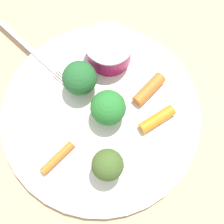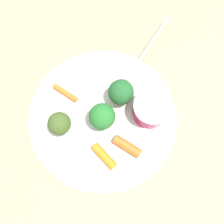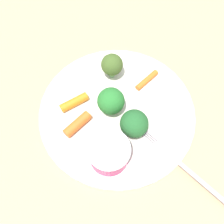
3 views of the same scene
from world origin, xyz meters
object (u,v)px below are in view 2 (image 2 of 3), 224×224
fork (144,53)px  broccoli_floret_2 (121,92)px  plate (103,116)px  carrot_stick_0 (102,156)px  broccoli_floret_1 (59,123)px  sauce_cup (151,110)px  broccoli_floret_0 (102,116)px  carrot_stick_1 (65,93)px  carrot_stick_2 (127,146)px

fork → broccoli_floret_2: bearing=-30.0°
plate → fork: fork is taller
plate → carrot_stick_0: 0.08m
broccoli_floret_1 → sauce_cup: bearing=97.1°
sauce_cup → broccoli_floret_0: (0.01, -0.09, 0.01)m
broccoli_floret_0 → carrot_stick_1: bearing=-129.6°
fork → carrot_stick_1: bearing=-63.3°
broccoli_floret_0 → broccoli_floret_1: 0.07m
sauce_cup → fork: (-0.13, 0.00, -0.02)m
plate → sauce_cup: size_ratio=4.20×
carrot_stick_0 → fork: (-0.21, 0.10, -0.01)m
broccoli_floret_1 → fork: bearing=132.0°
sauce_cup → fork: 0.13m
broccoli_floret_1 → carrot_stick_2: broccoli_floret_1 is taller
broccoli_floret_0 → carrot_stick_1: size_ratio=1.00×
broccoli_floret_1 → carrot_stick_0: bearing=50.6°
plate → sauce_cup: (0.00, 0.09, 0.03)m
plate → carrot_stick_2: 0.08m
broccoli_floret_0 → carrot_stick_1: broccoli_floret_0 is taller
broccoli_floret_0 → carrot_stick_0: (0.07, -0.00, -0.02)m
carrot_stick_1 → plate: bearing=56.1°
broccoli_floret_2 → carrot_stick_1: 0.11m
broccoli_floret_1 → plate: bearing=105.6°
plate → fork: size_ratio=1.68×
broccoli_floret_0 → broccoli_floret_1: (0.01, -0.07, 0.00)m
broccoli_floret_0 → carrot_stick_0: broccoli_floret_0 is taller
fork → plate: bearing=-35.4°
carrot_stick_1 → fork: bearing=116.7°
fork → broccoli_floret_0: bearing=-33.1°
broccoli_floret_0 → broccoli_floret_1: same height
carrot_stick_1 → carrot_stick_2: (0.11, 0.11, 0.00)m
carrot_stick_0 → fork: size_ratio=0.31×
carrot_stick_0 → carrot_stick_2: carrot_stick_2 is taller
broccoli_floret_0 → broccoli_floret_1: bearing=-82.6°
carrot_stick_2 → fork: carrot_stick_2 is taller
carrot_stick_0 → carrot_stick_2: 0.05m
sauce_cup → carrot_stick_1: size_ratio=1.24×
sauce_cup → carrot_stick_2: (0.06, -0.05, -0.01)m
broccoli_floret_2 → broccoli_floret_1: bearing=-64.1°
broccoli_floret_2 → fork: bearing=150.0°
broccoli_floret_1 → carrot_stick_2: (0.04, 0.12, -0.02)m
broccoli_floret_0 → fork: broccoli_floret_0 is taller
broccoli_floret_0 → broccoli_floret_2: same height
plate → broccoli_floret_2: broccoli_floret_2 is taller
carrot_stick_2 → fork: size_ratio=0.31×
sauce_cup → carrot_stick_1: (-0.05, -0.16, -0.02)m
fork → carrot_stick_0: bearing=-24.8°
broccoli_floret_1 → carrot_stick_1: (-0.07, 0.00, -0.03)m
broccoli_floret_1 → fork: 0.22m
sauce_cup → carrot_stick_2: sauce_cup is taller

